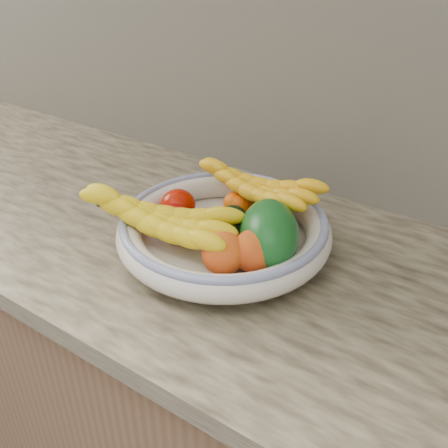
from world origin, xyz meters
TOP-DOWN VIEW (x-y plane):
  - kitchen_counter at (0.00, 1.69)m, footprint 2.44×0.66m
  - fruit_bowl at (0.00, 1.66)m, footprint 0.39×0.39m
  - clementine_back_left at (-0.02, 1.76)m, footprint 0.06×0.06m
  - clementine_back_right at (0.03, 1.77)m, footprint 0.08×0.08m
  - clementine_back_mid at (-0.02, 1.74)m, footprint 0.06×0.06m
  - clementine_extra at (-0.03, 1.74)m, footprint 0.05×0.05m
  - tomato_left at (-0.11, 1.67)m, footprint 0.09×0.09m
  - tomato_near_left at (-0.08, 1.62)m, footprint 0.09×0.09m
  - avocado_center at (0.01, 1.66)m, footprint 0.08×0.10m
  - avocado_right at (0.06, 1.68)m, footprint 0.09×0.12m
  - green_mango at (0.10, 1.66)m, footprint 0.19×0.20m
  - peach_front at (0.06, 1.58)m, footprint 0.08×0.08m
  - peach_right at (0.10, 1.61)m, footprint 0.08×0.08m
  - banana_bunch_back at (0.01, 1.76)m, footprint 0.28×0.12m
  - banana_bunch_front at (-0.08, 1.57)m, footprint 0.33×0.19m

SIDE VIEW (x-z plane):
  - kitchen_counter at x=0.00m, z-range -0.24..1.16m
  - fruit_bowl at x=0.00m, z-range 0.91..0.99m
  - clementine_back_left at x=-0.02m, z-range 0.93..0.98m
  - clementine_back_right at x=0.03m, z-range 0.93..0.98m
  - clementine_back_mid at x=-0.02m, z-range 0.93..0.98m
  - clementine_extra at x=-0.03m, z-range 0.93..0.98m
  - tomato_left at x=-0.11m, z-range 0.93..0.99m
  - tomato_near_left at x=-0.08m, z-range 0.93..0.99m
  - avocado_center at x=0.01m, z-range 0.93..1.00m
  - avocado_right at x=0.06m, z-range 0.93..1.00m
  - peach_front at x=0.06m, z-range 0.93..1.00m
  - peach_right at x=0.10m, z-range 0.93..1.00m
  - green_mango at x=0.10m, z-range 0.91..1.04m
  - banana_bunch_front at x=-0.08m, z-range 0.94..1.02m
  - banana_bunch_back at x=0.01m, z-range 0.95..1.03m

